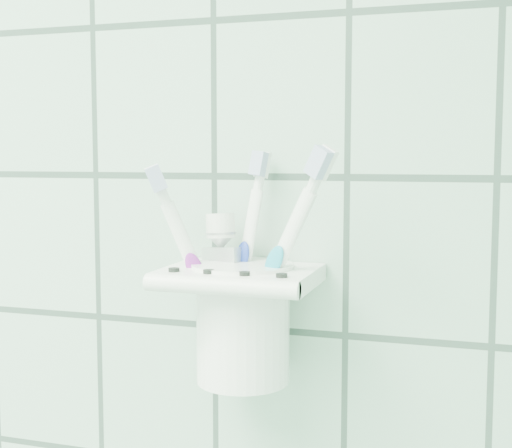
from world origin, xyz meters
TOP-DOWN VIEW (x-y plane):
  - holder_bracket at (0.66, 1.15)m, footprint 0.13×0.10m
  - cup at (0.66, 1.16)m, footprint 0.09×0.09m
  - toothbrush_pink at (0.65, 1.16)m, footprint 0.07×0.04m
  - toothbrush_blue at (0.64, 1.16)m, footprint 0.04×0.04m
  - toothbrush_orange at (0.64, 1.16)m, footprint 0.09×0.04m
  - toothpaste_tube at (0.64, 1.16)m, footprint 0.04×0.04m

SIDE VIEW (x-z plane):
  - cup at x=0.66m, z-range 1.22..1.32m
  - toothpaste_tube at x=0.64m, z-range 1.23..1.37m
  - holder_bracket at x=0.66m, z-range 1.29..1.32m
  - toothbrush_pink at x=0.65m, z-range 1.23..1.41m
  - toothbrush_blue at x=0.64m, z-range 1.22..1.42m
  - toothbrush_orange at x=0.64m, z-range 1.23..1.44m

